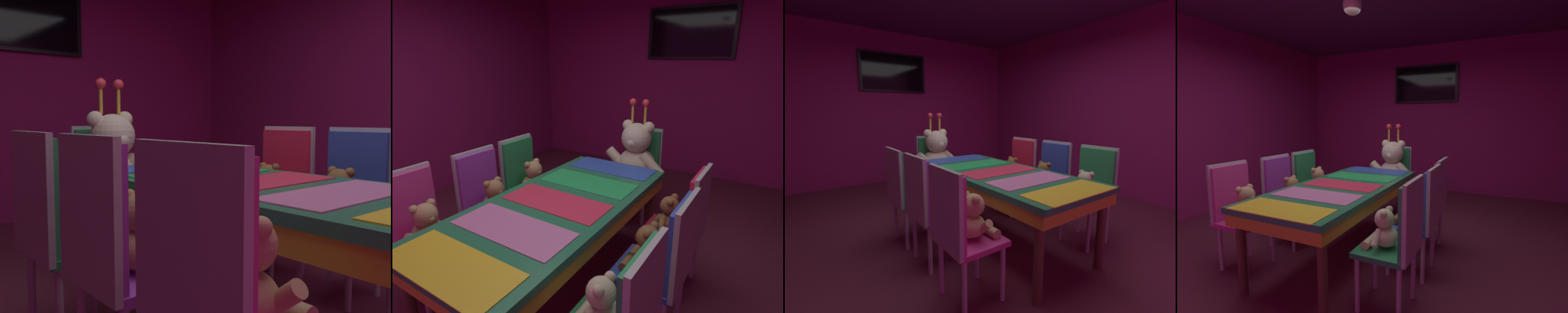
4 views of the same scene
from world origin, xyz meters
TOP-DOWN VIEW (x-y plane):
  - ground_plane at (0.00, 0.00)m, footprint 7.90×7.90m
  - wall_back at (0.00, 3.20)m, footprint 5.20×0.12m
  - banquet_table at (0.00, 0.00)m, footprint 0.90×2.02m
  - chair_left_0 at (-0.84, -0.56)m, footprint 0.42×0.41m
  - teddy_left_0 at (-0.69, -0.56)m, footprint 0.27×0.35m
  - chair_left_1 at (-0.80, 0.02)m, footprint 0.42×0.41m
  - teddy_left_1 at (-0.66, 0.02)m, footprint 0.25×0.33m
  - chair_left_2 at (-0.81, 0.52)m, footprint 0.42×0.41m
  - teddy_left_2 at (-0.67, 0.52)m, footprint 0.27×0.35m
  - teddy_right_0 at (0.68, -0.54)m, footprint 0.24×0.31m
  - chair_right_1 at (0.83, 0.02)m, footprint 0.42×0.41m
  - teddy_right_1 at (0.69, 0.02)m, footprint 0.25×0.32m
  - chair_right_2 at (0.80, 0.52)m, footprint 0.42×0.41m
  - teddy_right_2 at (0.66, 0.52)m, footprint 0.24×0.30m
  - throne_chair at (0.00, 1.54)m, footprint 0.41×0.42m
  - king_teddy_bear at (0.00, 1.38)m, footprint 0.67×0.52m
  - wall_tv at (0.00, 3.11)m, footprint 1.21×0.06m

SIDE VIEW (x-z plane):
  - ground_plane at x=0.00m, z-range 0.00..0.00m
  - teddy_right_2 at x=0.66m, z-range 0.44..0.73m
  - teddy_right_0 at x=0.68m, z-range 0.44..0.73m
  - teddy_right_1 at x=0.69m, z-range 0.44..0.74m
  - teddy_left_1 at x=-0.66m, z-range 0.44..0.75m
  - chair_left_0 at x=-0.84m, z-range 0.10..1.09m
  - chair_left_1 at x=-0.80m, z-range 0.10..1.09m
  - chair_left_2 at x=-0.81m, z-range 0.10..1.09m
  - chair_right_1 at x=0.83m, z-range 0.10..1.09m
  - chair_right_2 at x=0.80m, z-range 0.10..1.09m
  - throne_chair at x=0.00m, z-range 0.10..1.09m
  - teddy_left_0 at x=-0.69m, z-range 0.43..0.76m
  - teddy_left_2 at x=-0.67m, z-range 0.43..0.77m
  - banquet_table at x=0.00m, z-range 0.28..1.03m
  - king_teddy_bear at x=0.00m, z-range 0.30..1.16m
  - wall_back at x=0.00m, z-range 0.00..2.80m
  - wall_tv at x=0.00m, z-range 1.70..2.40m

